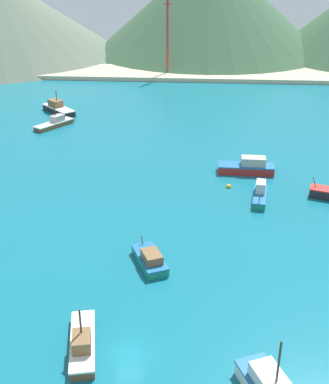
% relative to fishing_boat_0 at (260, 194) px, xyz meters
% --- Properties ---
extents(ground, '(260.00, 280.00, 0.50)m').
position_rel_fishing_boat_0_xyz_m(ground, '(-15.38, -4.45, -1.18)').
color(ground, '#146B7F').
extents(fishing_boat_0, '(2.95, 7.63, 2.72)m').
position_rel_fishing_boat_0_xyz_m(fishing_boat_0, '(0.00, 0.00, 0.00)').
color(fishing_boat_0, '#198466').
rests_on(fishing_boat_0, ground).
extents(fishing_boat_2, '(9.68, 3.33, 2.90)m').
position_rel_fishing_boat_0_xyz_m(fishing_boat_2, '(-1.13, 10.50, 0.15)').
color(fishing_boat_2, red).
rests_on(fishing_boat_2, ground).
extents(fishing_boat_3, '(5.21, 7.22, 2.18)m').
position_rel_fishing_boat_0_xyz_m(fishing_boat_3, '(-14.93, -19.21, -0.13)').
color(fishing_boat_3, '#198466').
rests_on(fishing_boat_3, ground).
extents(fishing_boat_5, '(4.00, 8.75, 4.95)m').
position_rel_fishing_boat_0_xyz_m(fishing_boat_5, '(-19.83, -33.97, -0.15)').
color(fishing_boat_5, brown).
rests_on(fishing_boat_5, ground).
extents(fishing_boat_8, '(9.72, 9.78, 5.30)m').
position_rel_fishing_boat_0_xyz_m(fishing_boat_8, '(-43.77, 44.00, 0.09)').
color(fishing_boat_8, '#232328').
rests_on(fishing_boat_8, ground).
extents(fishing_boat_9, '(7.28, 9.37, 5.21)m').
position_rel_fishing_boat_0_xyz_m(fishing_boat_9, '(-41.57, 33.36, -0.14)').
color(fishing_boat_9, brown).
rests_on(fishing_boat_9, ground).
extents(buoy_0, '(0.85, 0.85, 0.85)m').
position_rel_fishing_boat_0_xyz_m(buoy_0, '(-4.60, 4.03, -0.78)').
color(buoy_0, gold).
rests_on(buoy_0, ground).
extents(beach_strip, '(247.00, 19.86, 1.20)m').
position_rel_fishing_boat_0_xyz_m(beach_strip, '(-15.38, 88.40, -0.33)').
color(beach_strip, beige).
rests_on(beach_strip, ground).
extents(hill_central, '(89.27, 89.27, 37.24)m').
position_rel_fishing_boat_0_xyz_m(hill_central, '(-7.96, 126.51, 17.69)').
color(hill_central, '#3D6042').
rests_on(hill_central, ground).
extents(radio_tower, '(2.60, 2.08, 26.02)m').
position_rel_fishing_boat_0_xyz_m(radio_tower, '(-20.61, 86.41, 12.34)').
color(radio_tower, '#B7332D').
rests_on(radio_tower, ground).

